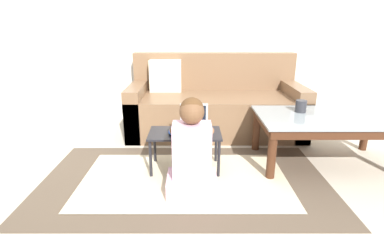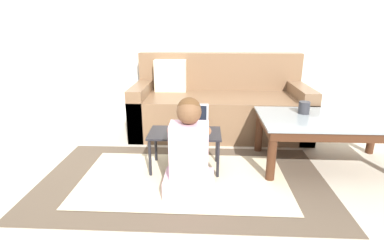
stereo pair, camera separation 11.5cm
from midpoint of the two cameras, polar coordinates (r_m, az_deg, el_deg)
ground_plane at (r=2.58m, az=-0.03°, el=-8.70°), size 16.00×16.00×0.00m
wall_back at (r=3.77m, az=0.00°, el=19.50°), size 9.00×0.06×2.50m
area_rug at (r=2.42m, az=-2.75°, el=-10.64°), size 2.24×1.28×0.01m
couch at (r=3.43m, az=3.31°, el=3.49°), size 1.89×0.87×0.86m
coffee_table at (r=2.79m, az=23.23°, el=0.07°), size 1.17×0.70×0.43m
laptop_desk at (r=2.47m, az=-2.64°, el=-2.58°), size 0.59×0.33×0.33m
laptop at (r=2.48m, az=-0.89°, el=-0.60°), size 0.23×0.20×0.21m
computer_mouse at (r=2.43m, az=-5.19°, el=-1.57°), size 0.06×0.12×0.04m
person_seated at (r=2.11m, az=-1.55°, el=-5.65°), size 0.36×0.41×0.72m
cup_on_table at (r=2.80m, az=18.99°, el=3.13°), size 0.10×0.10×0.11m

